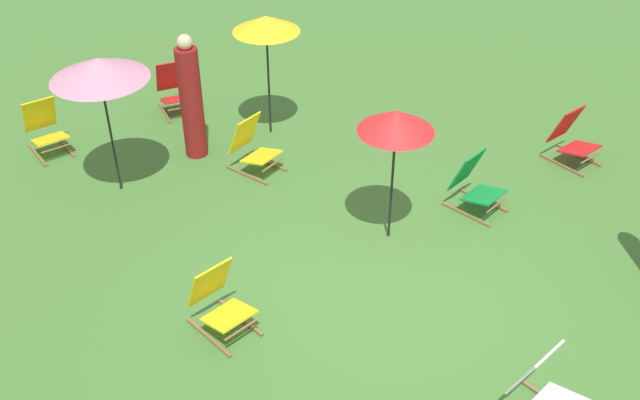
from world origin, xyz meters
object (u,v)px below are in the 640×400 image
Objects in this scene: deckchair_0 at (572,138)px; deckchair_6 at (219,301)px; umbrella_0 at (396,121)px; umbrella_2 at (266,24)px; person_1 at (191,100)px; deckchair_7 at (475,184)px; deckchair_5 at (544,389)px; deckchair_4 at (174,89)px; umbrella_1 at (98,69)px; deckchair_3 at (253,147)px; deckchair_9 at (45,129)px.

deckchair_0 is 5.88m from deckchair_6.
umbrella_2 is (0.30, 3.13, 0.10)m from umbrella_0.
deckchair_7 is at bearing 60.53° from person_1.
deckchair_5 is at bearing -135.97° from deckchair_7.
deckchair_5 is at bearing -99.51° from umbrella_2.
deckchair_5 is (-4.06, -2.74, 0.00)m from deckchair_0.
deckchair_4 is at bearing 126.33° from deckchair_0.
person_1 is at bearing 139.03° from deckchair_0.
umbrella_0 is at bearing -95.56° from umbrella_2.
deckchair_4 is 0.47× the size of umbrella_0.
deckchair_0 is 6.27m from deckchair_4.
umbrella_0 is 0.92× the size of umbrella_1.
umbrella_2 reaches higher than deckchair_5.
umbrella_2 is at bearing 111.49° from person_1.
deckchair_3 is at bearing 43.81° from deckchair_6.
deckchair_7 is at bearing -71.00° from deckchair_3.
deckchair_0 is 7.79m from deckchair_9.
deckchair_0 and deckchair_7 have the same top height.
deckchair_6 is at bearing 1.90° from person_1.
deckchair_6 is at bearing -94.93° from umbrella_1.
person_1 reaches higher than deckchair_3.
deckchair_7 is (1.82, -2.59, 0.00)m from deckchair_3.
umbrella_0 is 3.15m from umbrella_2.
umbrella_2 is (-3.03, 3.37, 1.41)m from deckchair_0.
deckchair_3 is at bearing -75.51° from deckchair_4.
person_1 is at bearing 101.44° from deckchair_3.
umbrella_0 reaches higher than deckchair_0.
deckchair_6 is 1.00× the size of deckchair_7.
deckchair_0 and deckchair_4 have the same top height.
deckchair_5 is 6.27m from person_1.
deckchair_7 is at bearing -8.38° from deckchair_6.
deckchair_3 is 2.30m from deckchair_4.
deckchair_7 is 0.42× the size of umbrella_1.
deckchair_9 is 0.44× the size of umbrella_2.
umbrella_0 is at bearing 43.58° from person_1.
deckchair_3 and deckchair_4 have the same top height.
umbrella_0 is at bearing 174.08° from deckchair_0.
deckchair_3 is 1.12m from person_1.
deckchair_0 is at bearing -48.04° from umbrella_2.
deckchair_9 is 0.44× the size of person_1.
deckchair_0 is 0.44× the size of umbrella_2.
deckchair_9 is 0.42× the size of umbrella_1.
deckchair_6 and deckchair_9 have the same top height.
deckchair_0 is 4.90m from deckchair_5.
deckchair_0 is 1.00× the size of deckchair_5.
umbrella_1 is (-1.74, -1.60, 1.46)m from deckchair_4.
deckchair_9 is (-4.00, 4.91, 0.00)m from deckchair_7.
person_1 reaches higher than deckchair_4.
umbrella_0 reaches higher than deckchair_5.
deckchair_3 is at bearing 143.84° from deckchair_0.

